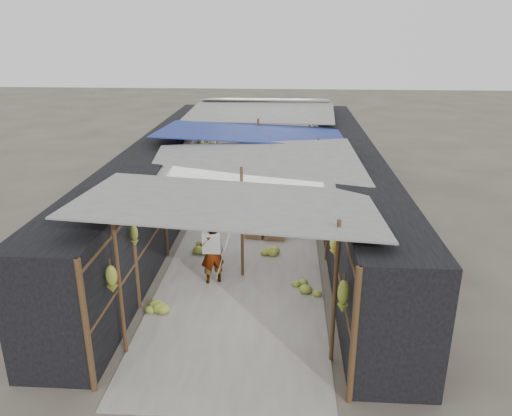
% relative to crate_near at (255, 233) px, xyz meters
% --- Properties ---
extents(ground, '(80.00, 80.00, 0.00)m').
position_rel_crate_near_xyz_m(ground, '(-0.13, -5.23, -0.14)').
color(ground, '#6B6356').
rests_on(ground, ground).
extents(aisle_slab, '(3.60, 16.00, 0.02)m').
position_rel_crate_near_xyz_m(aisle_slab, '(-0.13, 1.27, -0.13)').
color(aisle_slab, '#9E998E').
rests_on(aisle_slab, ground).
extents(stall_left, '(1.40, 15.00, 2.30)m').
position_rel_crate_near_xyz_m(stall_left, '(-2.83, 1.27, 1.01)').
color(stall_left, black).
rests_on(stall_left, ground).
extents(stall_right, '(1.40, 15.00, 2.30)m').
position_rel_crate_near_xyz_m(stall_right, '(2.57, 1.27, 1.01)').
color(stall_right, black).
rests_on(stall_right, ground).
extents(crate_near, '(0.54, 0.46, 0.29)m').
position_rel_crate_near_xyz_m(crate_near, '(0.00, 0.00, 0.00)').
color(crate_near, '#916C49').
rests_on(crate_near, ground).
extents(crate_mid, '(0.53, 0.43, 0.32)m').
position_rel_crate_near_xyz_m(crate_mid, '(0.54, -0.06, 0.02)').
color(crate_mid, '#916C49').
rests_on(crate_mid, ground).
extents(crate_back, '(0.48, 0.43, 0.26)m').
position_rel_crate_near_xyz_m(crate_back, '(-1.11, 6.83, -0.02)').
color(crate_back, '#916C49').
rests_on(crate_back, ground).
extents(black_basin, '(0.67, 0.67, 0.20)m').
position_rel_crate_near_xyz_m(black_basin, '(1.57, 4.11, -0.04)').
color(black_basin, black).
rests_on(black_basin, ground).
extents(vendor_elderly, '(0.63, 0.53, 1.46)m').
position_rel_crate_near_xyz_m(vendor_elderly, '(-0.77, -2.60, 0.59)').
color(vendor_elderly, white).
rests_on(vendor_elderly, ground).
extents(shopper_blue, '(0.93, 0.74, 1.84)m').
position_rel_crate_near_xyz_m(shopper_blue, '(-1.10, 1.07, 0.78)').
color(shopper_blue, '#2054A3').
rests_on(shopper_blue, ground).
extents(vendor_seated, '(0.41, 0.59, 0.84)m').
position_rel_crate_near_xyz_m(vendor_seated, '(1.48, 0.28, 0.28)').
color(vendor_seated, '#44413B').
rests_on(vendor_seated, ground).
extents(market_canopy, '(5.62, 15.20, 2.77)m').
position_rel_crate_near_xyz_m(market_canopy, '(-0.10, 1.61, 2.27)').
color(market_canopy, brown).
rests_on(market_canopy, ground).
extents(hanging_bananas, '(3.96, 13.92, 0.81)m').
position_rel_crate_near_xyz_m(hanging_bananas, '(-0.17, 1.22, 1.51)').
color(hanging_bananas, olive).
rests_on(hanging_bananas, ground).
extents(floor_bananas, '(3.84, 9.69, 0.35)m').
position_rel_crate_near_xyz_m(floor_bananas, '(-0.39, 0.32, 0.01)').
color(floor_bananas, olive).
rests_on(floor_bananas, ground).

